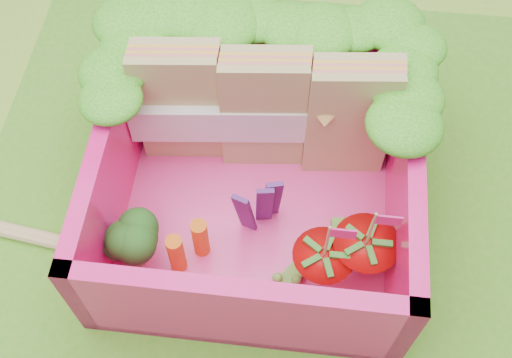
{
  "coord_description": "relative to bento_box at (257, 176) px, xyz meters",
  "views": [
    {
      "loc": [
        0.16,
        -1.48,
        2.63
      ],
      "look_at": [
        0.01,
        -0.07,
        0.28
      ],
      "focal_mm": 45.0,
      "sensor_mm": 36.0,
      "label": 1
    }
  ],
  "objects": [
    {
      "name": "strawberry_left",
      "position": [
        0.3,
        -0.35,
        -0.09
      ],
      "size": [
        0.25,
        0.25,
        0.49
      ],
      "color": "#BA0E0B",
      "rests_on": "bento_floor"
    },
    {
      "name": "chopsticks",
      "position": [
        -1.05,
        -0.26,
        -0.25
      ],
      "size": [
        2.23,
        0.35,
        0.05
      ],
      "color": "tan",
      "rests_on": "placemat"
    },
    {
      "name": "bento_box",
      "position": [
        0.0,
        0.0,
        0.0
      ],
      "size": [
        1.3,
        1.3,
        0.55
      ],
      "color": "#FF157C",
      "rests_on": "placemat"
    },
    {
      "name": "snap_peas",
      "position": [
        0.39,
        -0.24,
        -0.2
      ],
      "size": [
        0.62,
        0.5,
        0.05
      ],
      "color": "#4E9E31",
      "rests_on": "bento_floor"
    },
    {
      "name": "broccoli",
      "position": [
        -0.5,
        -0.33,
        -0.06
      ],
      "size": [
        0.32,
        0.32,
        0.24
      ],
      "color": "#76A650",
      "rests_on": "bento_floor"
    },
    {
      "name": "lettuce_ruffle",
      "position": [
        0.0,
        0.47,
        0.33
      ],
      "size": [
        1.43,
        0.77,
        0.11
      ],
      "color": "#248418",
      "rests_on": "bento_box"
    },
    {
      "name": "ground",
      "position": [
        -0.01,
        0.07,
        -0.31
      ],
      "size": [
        14.0,
        14.0,
        0.0
      ],
      "primitive_type": "plane",
      "color": "#80BC35",
      "rests_on": "ground"
    },
    {
      "name": "strawberry_right",
      "position": [
        0.46,
        -0.28,
        -0.09
      ],
      "size": [
        0.27,
        0.27,
        0.51
      ],
      "color": "#BA0E0B",
      "rests_on": "bento_floor"
    },
    {
      "name": "purple_wedges",
      "position": [
        0.03,
        -0.12,
        -0.04
      ],
      "size": [
        0.18,
        0.12,
        0.38
      ],
      "color": "#471B61",
      "rests_on": "bento_floor"
    },
    {
      "name": "bento_floor",
      "position": [
        0.0,
        0.0,
        -0.25
      ],
      "size": [
        1.3,
        1.3,
        0.05
      ],
      "primitive_type": "cube",
      "color": "#FF419B",
      "rests_on": "placemat"
    },
    {
      "name": "carrot_sticks",
      "position": [
        -0.25,
        -0.31,
        -0.11
      ],
      "size": [
        0.16,
        0.16,
        0.24
      ],
      "color": "orange",
      "rests_on": "bento_floor"
    },
    {
      "name": "sandwich_stack",
      "position": [
        0.0,
        0.28,
        0.09
      ],
      "size": [
        1.18,
        0.29,
        0.65
      ],
      "color": "tan",
      "rests_on": "bento_floor"
    },
    {
      "name": "placemat",
      "position": [
        -0.01,
        0.07,
        -0.29
      ],
      "size": [
        2.6,
        2.6,
        0.03
      ],
      "primitive_type": "cube",
      "color": "#52A525",
      "rests_on": "ground"
    }
  ]
}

